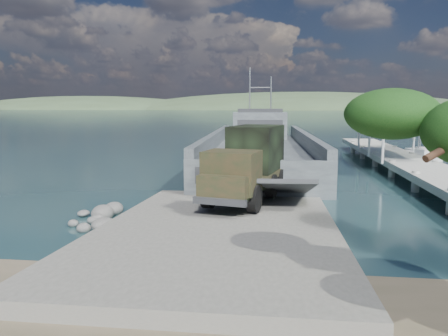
{
  "coord_description": "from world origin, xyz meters",
  "views": [
    {
      "loc": [
        2.4,
        -19.29,
        5.62
      ],
      "look_at": [
        -0.69,
        6.0,
        1.94
      ],
      "focal_mm": 35.0,
      "sensor_mm": 36.0,
      "label": 1
    }
  ],
  "objects_px": {
    "soldier": "(217,194)",
    "sailboat_near": "(419,156)",
    "military_truck": "(249,163)",
    "landing_craft": "(260,156)",
    "pier": "(404,153)",
    "sailboat_far": "(420,153)"
  },
  "relations": [
    {
      "from": "pier",
      "to": "sailboat_far",
      "type": "xyz_separation_m",
      "value": [
        5.49,
        13.36,
        -1.29
      ]
    },
    {
      "from": "sailboat_far",
      "to": "landing_craft",
      "type": "bearing_deg",
      "value": -158.15
    },
    {
      "from": "landing_craft",
      "to": "soldier",
      "type": "relative_size",
      "value": 20.11
    },
    {
      "from": "soldier",
      "to": "sailboat_near",
      "type": "xyz_separation_m",
      "value": [
        17.64,
        27.48,
        -1.06
      ]
    },
    {
      "from": "military_truck",
      "to": "soldier",
      "type": "bearing_deg",
      "value": -97.11
    },
    {
      "from": "military_truck",
      "to": "sailboat_near",
      "type": "distance_m",
      "value": 29.08
    },
    {
      "from": "military_truck",
      "to": "sailboat_near",
      "type": "relative_size",
      "value": 1.35
    },
    {
      "from": "landing_craft",
      "to": "military_truck",
      "type": "xyz_separation_m",
      "value": [
        0.09,
        -17.31,
        1.59
      ]
    },
    {
      "from": "soldier",
      "to": "sailboat_near",
      "type": "distance_m",
      "value": 32.67
    },
    {
      "from": "military_truck",
      "to": "soldier",
      "type": "height_order",
      "value": "military_truck"
    },
    {
      "from": "pier",
      "to": "soldier",
      "type": "bearing_deg",
      "value": -126.99
    },
    {
      "from": "sailboat_far",
      "to": "sailboat_near",
      "type": "bearing_deg",
      "value": -117.35
    },
    {
      "from": "pier",
      "to": "sailboat_near",
      "type": "relative_size",
      "value": 6.71
    },
    {
      "from": "military_truck",
      "to": "sailboat_near",
      "type": "height_order",
      "value": "sailboat_near"
    },
    {
      "from": "landing_craft",
      "to": "sailboat_near",
      "type": "distance_m",
      "value": 17.75
    },
    {
      "from": "soldier",
      "to": "sailboat_far",
      "type": "xyz_separation_m",
      "value": [
        18.91,
        31.16,
        -1.1
      ]
    },
    {
      "from": "pier",
      "to": "landing_craft",
      "type": "bearing_deg",
      "value": 166.05
    },
    {
      "from": "soldier",
      "to": "landing_craft",
      "type": "bearing_deg",
      "value": 61.86
    },
    {
      "from": "pier",
      "to": "landing_craft",
      "type": "distance_m",
      "value": 12.63
    },
    {
      "from": "sailboat_near",
      "to": "sailboat_far",
      "type": "height_order",
      "value": "sailboat_near"
    },
    {
      "from": "military_truck",
      "to": "sailboat_near",
      "type": "bearing_deg",
      "value": 68.37
    },
    {
      "from": "military_truck",
      "to": "soldier",
      "type": "distance_m",
      "value": 3.9
    }
  ]
}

